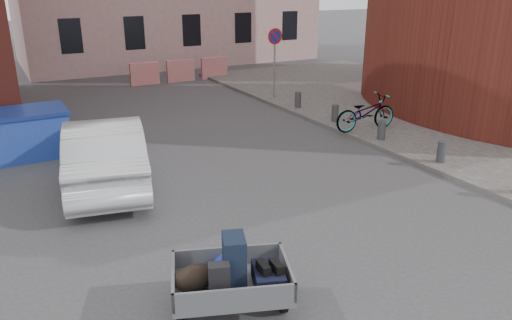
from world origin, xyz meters
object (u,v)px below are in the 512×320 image
trailer (230,277)px  bicycle (366,113)px  dumpster (8,135)px  silver_car (105,151)px

trailer → bicycle: bicycle is taller
dumpster → bicycle: (9.68, -2.69, 0.03)m
trailer → silver_car: silver_car is taller
dumpster → silver_car: silver_car is taller
dumpster → silver_car: size_ratio=0.64×
dumpster → bicycle: 10.05m
trailer → silver_car: (-0.40, 5.74, 0.17)m
dumpster → bicycle: bearing=-17.0°
trailer → dumpster: bearing=124.5°
trailer → bicycle: size_ratio=0.96×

